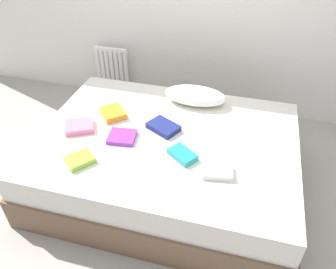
# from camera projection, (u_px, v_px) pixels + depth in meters

# --- Properties ---
(ground_plane) EXTENTS (8.00, 8.00, 0.00)m
(ground_plane) POSITION_uv_depth(u_px,v_px,m) (166.00, 182.00, 2.82)
(ground_plane) COLOR #9E998E
(bed) EXTENTS (2.00, 1.50, 0.50)m
(bed) POSITION_uv_depth(u_px,v_px,m) (166.00, 161.00, 2.67)
(bed) COLOR brown
(bed) RESTS_ON ground
(radiator) EXTENTS (0.38, 0.04, 0.51)m
(radiator) POSITION_uv_depth(u_px,v_px,m) (112.00, 70.00, 3.72)
(radiator) COLOR white
(radiator) RESTS_ON ground
(pillow) EXTENTS (0.53, 0.27, 0.15)m
(pillow) POSITION_uv_depth(u_px,v_px,m) (195.00, 95.00, 2.85)
(pillow) COLOR white
(pillow) RESTS_ON bed
(textbook_white) EXTENTS (0.22, 0.17, 0.04)m
(textbook_white) POSITION_uv_depth(u_px,v_px,m) (217.00, 172.00, 2.18)
(textbook_white) COLOR white
(textbook_white) RESTS_ON bed
(textbook_navy) EXTENTS (0.29, 0.26, 0.05)m
(textbook_navy) POSITION_uv_depth(u_px,v_px,m) (163.00, 127.00, 2.57)
(textbook_navy) COLOR navy
(textbook_navy) RESTS_ON bed
(textbook_orange) EXTENTS (0.27, 0.27, 0.05)m
(textbook_orange) POSITION_uv_depth(u_px,v_px,m) (113.00, 113.00, 2.72)
(textbook_orange) COLOR orange
(textbook_orange) RESTS_ON bed
(textbook_lime) EXTENTS (0.23, 0.24, 0.04)m
(textbook_lime) POSITION_uv_depth(u_px,v_px,m) (80.00, 160.00, 2.27)
(textbook_lime) COLOR #8CC638
(textbook_lime) RESTS_ON bed
(textbook_purple) EXTENTS (0.22, 0.21, 0.03)m
(textbook_purple) POSITION_uv_depth(u_px,v_px,m) (122.00, 137.00, 2.49)
(textbook_purple) COLOR purple
(textbook_purple) RESTS_ON bed
(textbook_teal) EXTENTS (0.24, 0.22, 0.05)m
(textbook_teal) POSITION_uv_depth(u_px,v_px,m) (182.00, 155.00, 2.32)
(textbook_teal) COLOR teal
(textbook_teal) RESTS_ON bed
(textbook_pink) EXTENTS (0.27, 0.26, 0.05)m
(textbook_pink) POSITION_uv_depth(u_px,v_px,m) (80.00, 126.00, 2.58)
(textbook_pink) COLOR pink
(textbook_pink) RESTS_ON bed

